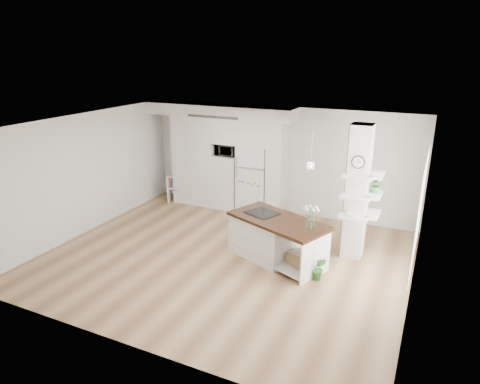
% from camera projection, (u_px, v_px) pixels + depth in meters
% --- Properties ---
extents(floor, '(7.00, 6.00, 0.01)m').
position_uv_depth(floor, '(225.00, 257.00, 8.67)').
color(floor, tan).
rests_on(floor, ground).
extents(room, '(7.04, 6.04, 2.72)m').
position_uv_depth(room, '(224.00, 169.00, 8.09)').
color(room, white).
rests_on(room, ground).
extents(cabinet_wall, '(4.00, 0.71, 2.70)m').
position_uv_depth(cabinet_wall, '(222.00, 151.00, 11.07)').
color(cabinet_wall, silver).
rests_on(cabinet_wall, floor).
extents(refrigerator, '(0.78, 0.69, 1.75)m').
position_uv_depth(refrigerator, '(254.00, 179.00, 10.91)').
color(refrigerator, white).
rests_on(refrigerator, floor).
extents(column, '(0.69, 0.90, 2.70)m').
position_uv_depth(column, '(361.00, 194.00, 8.26)').
color(column, silver).
rests_on(column, floor).
extents(window, '(0.00, 2.40, 2.40)m').
position_uv_depth(window, '(420.00, 210.00, 7.05)').
color(window, white).
rests_on(window, room).
extents(pendant_light, '(0.12, 0.12, 0.10)m').
position_uv_depth(pendant_light, '(315.00, 164.00, 7.45)').
color(pendant_light, white).
rests_on(pendant_light, room).
extents(kitchen_island, '(2.19, 1.62, 1.46)m').
position_uv_depth(kitchen_island, '(270.00, 236.00, 8.55)').
color(kitchen_island, silver).
rests_on(kitchen_island, floor).
extents(bookshelf, '(0.73, 0.59, 0.76)m').
position_uv_depth(bookshelf, '(181.00, 190.00, 11.80)').
color(bookshelf, silver).
rests_on(bookshelf, floor).
extents(floor_plant_a, '(0.29, 0.25, 0.47)m').
position_uv_depth(floor_plant_a, '(319.00, 268.00, 7.76)').
color(floor_plant_a, '#2F762F').
rests_on(floor_plant_a, floor).
extents(floor_plant_b, '(0.39, 0.39, 0.53)m').
position_uv_depth(floor_plant_b, '(347.00, 236.00, 9.01)').
color(floor_plant_b, '#2F762F').
rests_on(floor_plant_b, floor).
extents(microwave, '(0.54, 0.37, 0.30)m').
position_uv_depth(microwave, '(227.00, 150.00, 10.94)').
color(microwave, '#2D2D2D').
rests_on(microwave, cabinet_wall).
extents(shelf_plant, '(0.27, 0.23, 0.30)m').
position_uv_depth(shelf_plant, '(376.00, 185.00, 8.25)').
color(shelf_plant, '#2F762F').
rests_on(shelf_plant, column).
extents(decor_bowl, '(0.22, 0.22, 0.05)m').
position_uv_depth(decor_bowl, '(353.00, 215.00, 8.20)').
color(decor_bowl, white).
rests_on(decor_bowl, column).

